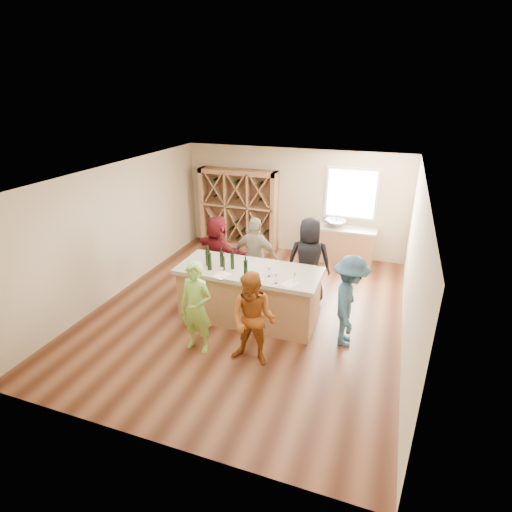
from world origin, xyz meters
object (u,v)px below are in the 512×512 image
(wine_bottle_a, at_px, (207,258))
(person_far_mid, at_px, (255,257))
(wine_bottle_c, at_px, (222,259))
(sink, at_px, (335,223))
(person_far_right, at_px, (309,261))
(wine_bottle_b, at_px, (209,261))
(wine_bottle_f, at_px, (246,268))
(person_near_right, at_px, (253,320))
(wine_bottle_e, at_px, (232,262))
(person_far_left, at_px, (218,252))
(wine_bottle_d, at_px, (223,263))
(person_server, at_px, (349,302))
(person_near_left, at_px, (196,308))
(tasting_counter_base, at_px, (249,296))

(wine_bottle_a, distance_m, person_far_mid, 1.30)
(wine_bottle_a, relative_size, wine_bottle_c, 1.00)
(wine_bottle_c, bearing_deg, sink, 65.42)
(wine_bottle_a, bearing_deg, person_far_right, 35.05)
(wine_bottle_b, relative_size, wine_bottle_f, 1.12)
(wine_bottle_b, height_order, person_near_right, person_near_right)
(wine_bottle_b, height_order, person_far_right, person_far_right)
(wine_bottle_e, relative_size, person_near_right, 0.18)
(person_far_left, relative_size, wine_bottle_f, 5.56)
(wine_bottle_b, relative_size, wine_bottle_d, 1.24)
(person_server, bearing_deg, person_far_left, 62.14)
(wine_bottle_e, relative_size, person_near_left, 0.18)
(person_far_mid, xyz_separation_m, person_far_right, (1.14, 0.10, 0.05))
(person_far_mid, distance_m, person_far_left, 0.95)
(person_near_right, height_order, person_server, person_server)
(sink, distance_m, person_far_mid, 2.80)
(wine_bottle_d, bearing_deg, tasting_counter_base, 25.64)
(wine_bottle_c, xyz_separation_m, person_near_right, (1.07, -1.20, -0.42))
(wine_bottle_c, bearing_deg, wine_bottle_b, -122.10)
(sink, bearing_deg, person_near_left, -108.47)
(person_near_right, bearing_deg, tasting_counter_base, 115.03)
(wine_bottle_e, height_order, person_far_mid, person_far_mid)
(wine_bottle_c, height_order, person_near_right, person_near_right)
(person_near_left, height_order, wine_bottle_f, person_near_left)
(tasting_counter_base, distance_m, person_far_left, 1.64)
(wine_bottle_a, height_order, person_server, person_server)
(wine_bottle_c, relative_size, wine_bottle_d, 1.10)
(wine_bottle_e, bearing_deg, tasting_counter_base, 19.14)
(person_server, bearing_deg, person_near_left, 108.37)
(person_server, bearing_deg, wine_bottle_e, 82.73)
(wine_bottle_b, bearing_deg, wine_bottle_c, 57.90)
(tasting_counter_base, bearing_deg, person_far_left, 136.11)
(wine_bottle_d, xyz_separation_m, person_near_right, (0.97, -1.04, -0.40))
(person_far_left, bearing_deg, sink, -109.48)
(wine_bottle_f, bearing_deg, tasting_counter_base, 99.46)
(sink, bearing_deg, person_far_mid, -117.56)
(person_far_left, bearing_deg, wine_bottle_f, 154.45)
(sink, bearing_deg, tasting_counter_base, -107.25)
(sink, relative_size, wine_bottle_b, 1.61)
(wine_bottle_c, xyz_separation_m, wine_bottle_d, (0.10, -0.16, -0.01))
(person_server, bearing_deg, sink, 8.11)
(wine_bottle_a, relative_size, wine_bottle_b, 0.89)
(person_near_left, bearing_deg, person_far_left, 109.72)
(tasting_counter_base, height_order, person_far_left, person_far_left)
(wine_bottle_c, relative_size, person_near_right, 0.18)
(person_far_mid, bearing_deg, person_far_left, -4.71)
(person_server, bearing_deg, wine_bottle_d, 85.48)
(sink, distance_m, wine_bottle_c, 3.88)
(person_far_right, xyz_separation_m, person_far_left, (-2.07, 0.02, -0.09))
(wine_bottle_a, height_order, person_far_right, person_far_right)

